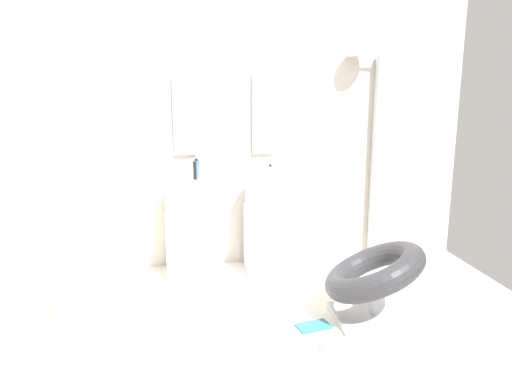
{
  "coord_description": "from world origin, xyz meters",
  "views": [
    {
      "loc": [
        -0.39,
        -3.07,
        1.74
      ],
      "look_at": [
        0.15,
        0.55,
        0.95
      ],
      "focal_mm": 34.12,
      "sensor_mm": 36.0,
      "label": 1
    }
  ],
  "objects_px": {
    "pedestal_sink_right": "(267,224)",
    "soap_bottle_clear": "(270,173)",
    "towel_rack": "(51,254)",
    "coffee_mug": "(329,346)",
    "soap_bottle_black": "(196,170)",
    "magazine_teal": "(313,326)",
    "shower_column": "(378,155)",
    "soap_bottle_blue": "(197,170)",
    "pedestal_sink_left": "(188,228)",
    "lounge_chair": "(374,278)"
  },
  "relations": [
    {
      "from": "shower_column",
      "to": "soap_bottle_clear",
      "type": "height_order",
      "value": "shower_column"
    },
    {
      "from": "shower_column",
      "to": "lounge_chair",
      "type": "relative_size",
      "value": 2.02
    },
    {
      "from": "towel_rack",
      "to": "coffee_mug",
      "type": "height_order",
      "value": "towel_rack"
    },
    {
      "from": "pedestal_sink_left",
      "to": "coffee_mug",
      "type": "bearing_deg",
      "value": -59.99
    },
    {
      "from": "towel_rack",
      "to": "soap_bottle_clear",
      "type": "height_order",
      "value": "soap_bottle_clear"
    },
    {
      "from": "coffee_mug",
      "to": "soap_bottle_black",
      "type": "xyz_separation_m",
      "value": [
        -0.81,
        1.59,
        0.94
      ]
    },
    {
      "from": "shower_column",
      "to": "soap_bottle_blue",
      "type": "distance_m",
      "value": 1.82
    },
    {
      "from": "magazine_teal",
      "to": "soap_bottle_blue",
      "type": "height_order",
      "value": "soap_bottle_blue"
    },
    {
      "from": "shower_column",
      "to": "soap_bottle_clear",
      "type": "bearing_deg",
      "value": -165.45
    },
    {
      "from": "pedestal_sink_right",
      "to": "soap_bottle_black",
      "type": "bearing_deg",
      "value": 177.7
    },
    {
      "from": "pedestal_sink_right",
      "to": "soap_bottle_blue",
      "type": "relative_size",
      "value": 5.23
    },
    {
      "from": "pedestal_sink_right",
      "to": "lounge_chair",
      "type": "height_order",
      "value": "pedestal_sink_right"
    },
    {
      "from": "pedestal_sink_right",
      "to": "coffee_mug",
      "type": "xyz_separation_m",
      "value": [
        0.16,
        -1.56,
        -0.4
      ]
    },
    {
      "from": "pedestal_sink_left",
      "to": "coffee_mug",
      "type": "xyz_separation_m",
      "value": [
        0.9,
        -1.56,
        -0.4
      ]
    },
    {
      "from": "shower_column",
      "to": "magazine_teal",
      "type": "bearing_deg",
      "value": -125.89
    },
    {
      "from": "pedestal_sink_left",
      "to": "soap_bottle_black",
      "type": "xyz_separation_m",
      "value": [
        0.09,
        0.03,
        0.54
      ]
    },
    {
      "from": "pedestal_sink_left",
      "to": "shower_column",
      "type": "relative_size",
      "value": 0.49
    },
    {
      "from": "pedestal_sink_left",
      "to": "soap_bottle_black",
      "type": "relative_size",
      "value": 5.39
    },
    {
      "from": "magazine_teal",
      "to": "towel_rack",
      "type": "bearing_deg",
      "value": 162.68
    },
    {
      "from": "pedestal_sink_left",
      "to": "lounge_chair",
      "type": "height_order",
      "value": "pedestal_sink_left"
    },
    {
      "from": "shower_column",
      "to": "coffee_mug",
      "type": "relative_size",
      "value": 23.68
    },
    {
      "from": "coffee_mug",
      "to": "soap_bottle_black",
      "type": "relative_size",
      "value": 0.46
    },
    {
      "from": "pedestal_sink_right",
      "to": "soap_bottle_clear",
      "type": "relative_size",
      "value": 6.97
    },
    {
      "from": "coffee_mug",
      "to": "soap_bottle_clear",
      "type": "xyz_separation_m",
      "value": [
        -0.15,
        1.45,
        0.92
      ]
    },
    {
      "from": "shower_column",
      "to": "pedestal_sink_right",
      "type": "bearing_deg",
      "value": -170.82
    },
    {
      "from": "magazine_teal",
      "to": "soap_bottle_black",
      "type": "height_order",
      "value": "soap_bottle_black"
    },
    {
      "from": "pedestal_sink_left",
      "to": "magazine_teal",
      "type": "distance_m",
      "value": 1.57
    },
    {
      "from": "soap_bottle_clear",
      "to": "soap_bottle_black",
      "type": "xyz_separation_m",
      "value": [
        -0.66,
        0.14,
        0.02
      ]
    },
    {
      "from": "pedestal_sink_right",
      "to": "towel_rack",
      "type": "xyz_separation_m",
      "value": [
        -1.68,
        -1.09,
        0.17
      ]
    },
    {
      "from": "lounge_chair",
      "to": "soap_bottle_clear",
      "type": "height_order",
      "value": "soap_bottle_clear"
    },
    {
      "from": "pedestal_sink_right",
      "to": "soap_bottle_blue",
      "type": "height_order",
      "value": "soap_bottle_blue"
    },
    {
      "from": "lounge_chair",
      "to": "coffee_mug",
      "type": "height_order",
      "value": "lounge_chair"
    },
    {
      "from": "soap_bottle_black",
      "to": "pedestal_sink_left",
      "type": "bearing_deg",
      "value": -163.91
    },
    {
      "from": "pedestal_sink_right",
      "to": "coffee_mug",
      "type": "height_order",
      "value": "pedestal_sink_right"
    },
    {
      "from": "pedestal_sink_right",
      "to": "soap_bottle_black",
      "type": "height_order",
      "value": "soap_bottle_black"
    },
    {
      "from": "pedestal_sink_right",
      "to": "soap_bottle_black",
      "type": "distance_m",
      "value": 0.85
    },
    {
      "from": "pedestal_sink_left",
      "to": "lounge_chair",
      "type": "xyz_separation_m",
      "value": [
        1.36,
        -1.17,
        -0.11
      ]
    },
    {
      "from": "soap_bottle_clear",
      "to": "shower_column",
      "type": "bearing_deg",
      "value": 14.55
    },
    {
      "from": "lounge_chair",
      "to": "shower_column",
      "type": "bearing_deg",
      "value": 67.85
    },
    {
      "from": "pedestal_sink_right",
      "to": "towel_rack",
      "type": "relative_size",
      "value": 1.06
    },
    {
      "from": "lounge_chair",
      "to": "towel_rack",
      "type": "relative_size",
      "value": 1.07
    },
    {
      "from": "shower_column",
      "to": "lounge_chair",
      "type": "distance_m",
      "value": 1.63
    },
    {
      "from": "soap_bottle_clear",
      "to": "soap_bottle_black",
      "type": "bearing_deg",
      "value": 168.3
    },
    {
      "from": "towel_rack",
      "to": "soap_bottle_black",
      "type": "distance_m",
      "value": 1.56
    },
    {
      "from": "lounge_chair",
      "to": "soap_bottle_black",
      "type": "height_order",
      "value": "soap_bottle_black"
    },
    {
      "from": "soap_bottle_blue",
      "to": "soap_bottle_clear",
      "type": "xyz_separation_m",
      "value": [
        0.66,
        -0.13,
        -0.02
      ]
    },
    {
      "from": "lounge_chair",
      "to": "soap_bottle_black",
      "type": "xyz_separation_m",
      "value": [
        -1.26,
        1.19,
        0.65
      ]
    },
    {
      "from": "towel_rack",
      "to": "coffee_mug",
      "type": "distance_m",
      "value": 1.98
    },
    {
      "from": "pedestal_sink_right",
      "to": "lounge_chair",
      "type": "xyz_separation_m",
      "value": [
        0.61,
        -1.17,
        -0.11
      ]
    },
    {
      "from": "coffee_mug",
      "to": "soap_bottle_clear",
      "type": "height_order",
      "value": "soap_bottle_clear"
    }
  ]
}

